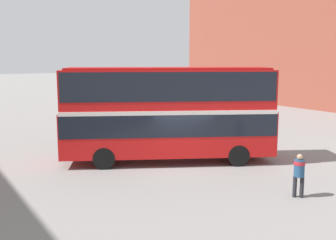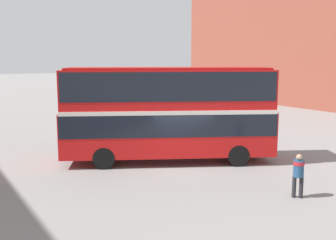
% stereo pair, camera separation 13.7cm
% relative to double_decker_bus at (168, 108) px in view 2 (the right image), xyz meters
% --- Properties ---
extents(ground_plane, '(240.00, 240.00, 0.00)m').
position_rel_double_decker_bus_xyz_m(ground_plane, '(-0.07, -0.91, -2.69)').
color(ground_plane, gray).
extents(building_row_right, '(9.93, 37.41, 16.47)m').
position_rel_double_decker_bus_xyz_m(building_row_right, '(27.78, 11.07, 5.55)').
color(building_row_right, brown).
rests_on(building_row_right, ground_plane).
extents(double_decker_bus, '(10.27, 7.10, 4.70)m').
position_rel_double_decker_bus_xyz_m(double_decker_bus, '(0.00, 0.00, 0.00)').
color(double_decker_bus, red).
rests_on(double_decker_bus, ground_plane).
extents(pedestrian_foreground, '(0.58, 0.58, 1.66)m').
position_rel_double_decker_bus_xyz_m(pedestrian_foreground, '(1.26, -6.96, -1.68)').
color(pedestrian_foreground, '#232328').
rests_on(pedestrian_foreground, ground_plane).
extents(parked_car_kerb_near, '(4.53, 1.90, 1.63)m').
position_rel_double_decker_bus_xyz_m(parked_car_kerb_near, '(5.20, 15.94, -1.88)').
color(parked_car_kerb_near, maroon).
rests_on(parked_car_kerb_near, ground_plane).
extents(parked_car_kerb_far, '(4.70, 2.79, 1.50)m').
position_rel_double_decker_bus_xyz_m(parked_car_kerb_far, '(8.76, 8.20, -1.92)').
color(parked_car_kerb_far, silver).
rests_on(parked_car_kerb_far, ground_plane).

